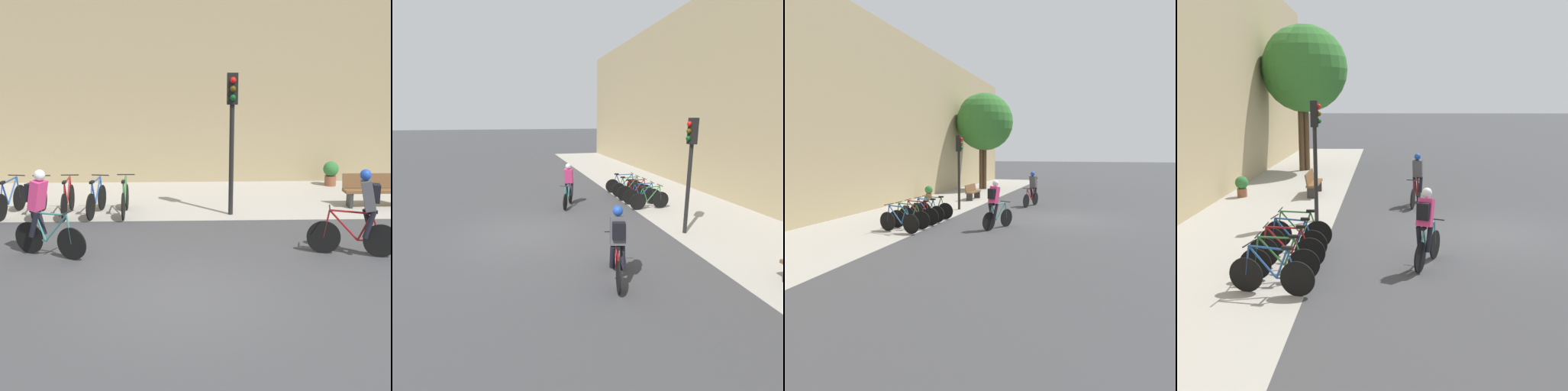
{
  "view_description": "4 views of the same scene",
  "coord_description": "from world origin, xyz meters",
  "views": [
    {
      "loc": [
        -0.07,
        -8.4,
        3.8
      ],
      "look_at": [
        0.33,
        3.92,
        0.78
      ],
      "focal_mm": 50.0,
      "sensor_mm": 36.0,
      "label": 1
    },
    {
      "loc": [
        9.31,
        -0.28,
        3.54
      ],
      "look_at": [
        -1.24,
        2.52,
        0.78
      ],
      "focal_mm": 28.0,
      "sensor_mm": 36.0,
      "label": 2
    },
    {
      "loc": [
        -15.85,
        -1.5,
        2.76
      ],
      "look_at": [
        -1.12,
        3.21,
        1.01
      ],
      "focal_mm": 35.0,
      "sensor_mm": 36.0,
      "label": 3
    },
    {
      "loc": [
        -13.02,
        3.01,
        3.66
      ],
      "look_at": [
        -1.87,
        3.28,
        1.41
      ],
      "focal_mm": 45.0,
      "sensor_mm": 36.0,
      "label": 4
    }
  ],
  "objects": [
    {
      "name": "parked_bike_2",
      "position": [
        -2.89,
        5.13,
        0.4
      ],
      "size": [
        0.46,
        1.7,
        0.97
      ],
      "color": "black",
      "rests_on": "ground"
    },
    {
      "name": "bench",
      "position": [
        5.25,
        5.72,
        0.47
      ],
      "size": [
        1.73,
        0.44,
        0.89
      ],
      "color": "brown",
      "rests_on": "ground"
    },
    {
      "name": "cyclist_pink",
      "position": [
        -2.8,
        2.11,
        0.95
      ],
      "size": [
        1.56,
        0.74,
        1.77
      ],
      "color": "black",
      "rests_on": "ground"
    },
    {
      "name": "kerb_strip",
      "position": [
        0.0,
        6.75,
        0.0
      ],
      "size": [
        44.0,
        4.5,
        0.01
      ],
      "primitive_type": "cube",
      "color": "#A39E93",
      "rests_on": "ground"
    },
    {
      "name": "parked_bike_0",
      "position": [
        -4.35,
        5.13,
        0.4
      ],
      "size": [
        0.49,
        1.69,
        0.97
      ],
      "color": "black",
      "rests_on": "ground"
    },
    {
      "name": "parked_bike_3",
      "position": [
        -2.16,
        5.13,
        0.4
      ],
      "size": [
        0.46,
        1.64,
        0.97
      ],
      "color": "black",
      "rests_on": "ground"
    },
    {
      "name": "parked_bike_1",
      "position": [
        -3.62,
        5.13,
        0.4
      ],
      "size": [
        0.46,
        1.65,
        0.96
      ],
      "color": "black",
      "rests_on": "ground"
    },
    {
      "name": "parked_bike_4",
      "position": [
        -1.43,
        5.13,
        0.4
      ],
      "size": [
        0.46,
        1.68,
        0.98
      ],
      "color": "black",
      "rests_on": "ground"
    },
    {
      "name": "ground",
      "position": [
        0.0,
        0.0,
        0.0
      ],
      "size": [
        200.0,
        200.0,
        0.0
      ],
      "primitive_type": "plane",
      "color": "#3D3D3F"
    },
    {
      "name": "potted_plant",
      "position": [
        4.75,
        8.31,
        0.44
      ],
      "size": [
        0.48,
        0.48,
        0.78
      ],
      "color": "brown",
      "rests_on": "ground"
    },
    {
      "name": "street_tree_0",
      "position": [
        11.67,
        6.95,
        5.0
      ],
      "size": [
        4.22,
        4.22,
        7.12
      ],
      "color": "#4C3823",
      "rests_on": "ground"
    },
    {
      "name": "street_tree_1",
      "position": [
        11.5,
        7.18,
        5.32
      ],
      "size": [
        3.43,
        3.43,
        7.06
      ],
      "color": "#4C3823",
      "rests_on": "ground"
    },
    {
      "name": "cyclist_grey",
      "position": [
        3.6,
        1.89,
        0.95
      ],
      "size": [
        1.75,
        0.6,
        1.78
      ],
      "color": "black",
      "rests_on": "ground"
    },
    {
      "name": "traffic_light_pole",
      "position": [
        1.27,
        5.04,
        2.47
      ],
      "size": [
        0.26,
        0.3,
        3.56
      ],
      "color": "black",
      "rests_on": "ground"
    }
  ]
}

